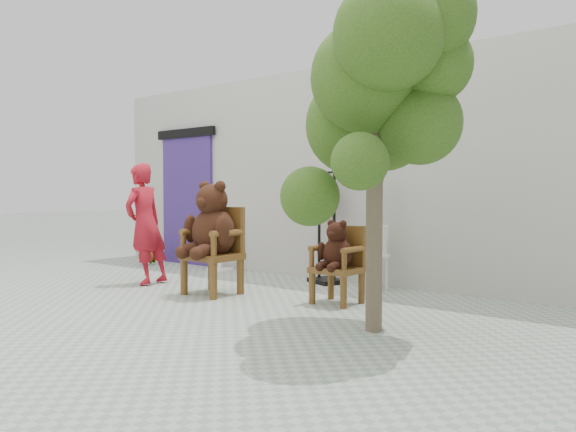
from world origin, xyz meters
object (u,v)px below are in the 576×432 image
object	(u,v)px
person	(146,224)
stool_bucket	(377,239)
display_stand	(326,240)
chair_small	(338,255)
tree	(382,94)
chair_big	(212,231)
cafe_table	(220,243)

from	to	relation	value
person	stool_bucket	world-z (taller)	person
display_stand	chair_small	bearing A→B (deg)	-28.62
person	tree	distance (m)	4.00
chair_big	tree	distance (m)	2.83
chair_small	cafe_table	bearing A→B (deg)	159.84
tree	person	bearing A→B (deg)	174.80
display_stand	tree	world-z (taller)	tree
cafe_table	display_stand	xyz separation A→B (m)	(2.05, -0.00, 0.14)
person	display_stand	xyz separation A→B (m)	(1.88, 1.55, -0.23)
chair_big	display_stand	size ratio (longest dim) A/B	0.90
person	display_stand	world-z (taller)	person
person	cafe_table	xyz separation A→B (m)	(-0.16, 1.55, -0.37)
chair_big	person	xyz separation A→B (m)	(-1.29, 0.00, 0.04)
stool_bucket	display_stand	bearing A→B (deg)	175.55
cafe_table	stool_bucket	bearing A→B (deg)	-1.34
chair_small	stool_bucket	world-z (taller)	stool_bucket
chair_big	person	world-z (taller)	person
chair_small	display_stand	size ratio (longest dim) A/B	0.61
person	cafe_table	size ratio (longest dim) A/B	2.30
stool_bucket	cafe_table	bearing A→B (deg)	178.66
person	stool_bucket	xyz separation A→B (m)	(2.70, 1.49, -0.17)
chair_big	person	size ratio (longest dim) A/B	0.85
person	tree	xyz separation A→B (m)	(3.77, -0.34, 1.27)
chair_big	chair_small	xyz separation A→B (m)	(1.50, 0.47, -0.22)
chair_big	person	distance (m)	1.29
chair_small	stool_bucket	distance (m)	1.02
chair_big	cafe_table	size ratio (longest dim) A/B	1.94
chair_big	display_stand	distance (m)	1.67
chair_big	chair_small	size ratio (longest dim) A/B	1.47
chair_big	tree	world-z (taller)	tree
tree	chair_big	bearing A→B (deg)	172.15
cafe_table	display_stand	distance (m)	2.05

